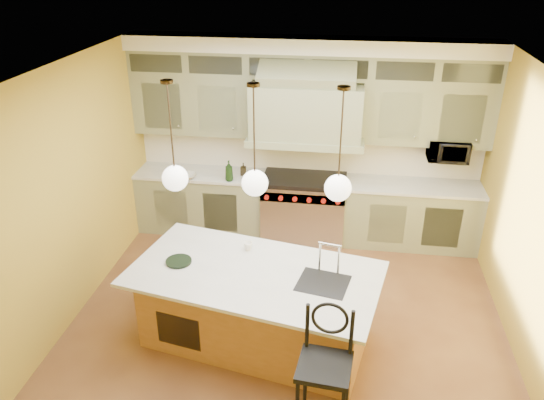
% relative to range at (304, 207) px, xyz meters
% --- Properties ---
extents(floor, '(5.00, 5.00, 0.00)m').
position_rel_range_xyz_m(floor, '(0.00, -2.14, -0.49)').
color(floor, '#57331D').
rests_on(floor, ground).
extents(ceiling, '(5.00, 5.00, 0.00)m').
position_rel_range_xyz_m(ceiling, '(0.00, -2.14, 2.41)').
color(ceiling, white).
rests_on(ceiling, wall_back).
extents(wall_back, '(5.00, 0.00, 5.00)m').
position_rel_range_xyz_m(wall_back, '(0.00, 0.36, 0.96)').
color(wall_back, '#AE9030').
rests_on(wall_back, ground).
extents(wall_left, '(0.00, 5.00, 5.00)m').
position_rel_range_xyz_m(wall_left, '(-2.50, -2.14, 0.96)').
color(wall_left, '#AE9030').
rests_on(wall_left, ground).
extents(wall_right, '(0.00, 5.00, 5.00)m').
position_rel_range_xyz_m(wall_right, '(2.50, -2.14, 0.96)').
color(wall_right, '#AE9030').
rests_on(wall_right, ground).
extents(back_cabinetry, '(5.00, 0.77, 2.90)m').
position_rel_range_xyz_m(back_cabinetry, '(0.00, 0.09, 0.94)').
color(back_cabinetry, gray).
rests_on(back_cabinetry, floor).
extents(range, '(1.20, 0.74, 0.96)m').
position_rel_range_xyz_m(range, '(0.00, 0.00, 0.00)').
color(range, silver).
rests_on(range, floor).
extents(kitchen_island, '(2.81, 1.85, 1.35)m').
position_rel_range_xyz_m(kitchen_island, '(-0.29, -2.40, -0.01)').
color(kitchen_island, brown).
rests_on(kitchen_island, floor).
extents(counter_stool, '(0.49, 0.49, 1.30)m').
position_rel_range_xyz_m(counter_stool, '(0.50, -3.51, 0.26)').
color(counter_stool, black).
rests_on(counter_stool, floor).
extents(microwave, '(0.54, 0.37, 0.30)m').
position_rel_range_xyz_m(microwave, '(1.95, 0.11, 0.96)').
color(microwave, black).
rests_on(microwave, back_cabinetry).
extents(oil_bottle_a, '(0.12, 0.12, 0.30)m').
position_rel_range_xyz_m(oil_bottle_a, '(-1.06, -0.22, 0.61)').
color(oil_bottle_a, black).
rests_on(oil_bottle_a, back_cabinetry).
extents(oil_bottle_b, '(0.09, 0.10, 0.18)m').
position_rel_range_xyz_m(oil_bottle_b, '(-0.90, 0.01, 0.55)').
color(oil_bottle_b, black).
rests_on(oil_bottle_b, back_cabinetry).
extents(fruit_bowl, '(0.27, 0.27, 0.07)m').
position_rel_range_xyz_m(fruit_bowl, '(-1.68, -0.22, 0.49)').
color(fruit_bowl, beige).
rests_on(fruit_bowl, back_cabinetry).
extents(cup, '(0.11, 0.11, 0.09)m').
position_rel_range_xyz_m(cup, '(-0.45, -2.01, 0.48)').
color(cup, white).
rests_on(cup, kitchen_island).
extents(pendant_left, '(0.26, 0.26, 1.11)m').
position_rel_range_xyz_m(pendant_left, '(-1.09, -2.39, 1.46)').
color(pendant_left, '#2D2319').
rests_on(pendant_left, ceiling).
extents(pendant_center, '(0.26, 0.26, 1.11)m').
position_rel_range_xyz_m(pendant_center, '(-0.29, -2.39, 1.46)').
color(pendant_center, '#2D2319').
rests_on(pendant_center, ceiling).
extents(pendant_right, '(0.26, 0.26, 1.11)m').
position_rel_range_xyz_m(pendant_right, '(0.51, -2.39, 1.46)').
color(pendant_right, '#2D2319').
rests_on(pendant_right, ceiling).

